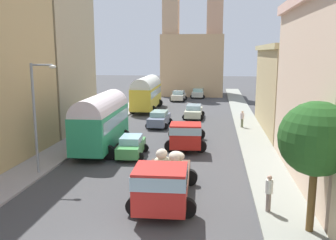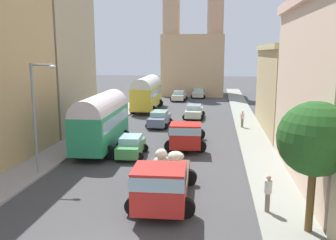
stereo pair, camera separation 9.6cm
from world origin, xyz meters
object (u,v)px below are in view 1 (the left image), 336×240
pedestrian_1 (269,192)px  car_1 (198,93)px  car_2 (131,146)px  car_3 (159,119)px  parked_bus_1 (147,92)px  cargo_truck_0 (164,181)px  cargo_truck_1 (186,133)px  streetlamp_near (37,110)px  pedestrian_0 (242,119)px  car_0 (194,111)px  parked_bus_0 (101,119)px  car_4 (179,96)px

pedestrian_1 → car_1: bearing=97.0°
car_2 → car_3: (0.34, 10.57, 0.04)m
parked_bus_1 → car_3: parked_bus_1 is taller
parked_bus_1 → car_2: (2.89, -20.66, -1.61)m
pedestrian_1 → cargo_truck_0: bearing=175.7°
cargo_truck_1 → streetlamp_near: 11.25m
parked_bus_1 → streetlamp_near: size_ratio=1.48×
pedestrian_0 → pedestrian_1: 18.82m
cargo_truck_0 → car_0: (-0.03, 23.61, -0.47)m
parked_bus_0 → streetlamp_near: 6.42m
car_1 → pedestrian_0: pedestrian_0 is taller
cargo_truck_1 → car_0: 12.99m
car_0 → cargo_truck_0: bearing=-89.9°
parked_bus_0 → car_0: parked_bus_0 is taller
pedestrian_0 → streetlamp_near: 20.05m
parked_bus_1 → cargo_truck_0: (6.35, -28.53, -1.12)m
parked_bus_1 → cargo_truck_0: parked_bus_1 is taller
car_4 → pedestrian_1: bearing=-78.1°
parked_bus_0 → car_4: 28.65m
parked_bus_1 → cargo_truck_1: bearing=-69.9°
pedestrian_1 → car_2: bearing=135.2°
streetlamp_near → car_0: bearing=68.6°
car_0 → streetlamp_near: size_ratio=0.66×
car_3 → pedestrian_0: bearing=0.0°
car_1 → car_4: (-2.78, -4.46, 0.02)m
parked_bus_0 → car_3: (2.95, 9.12, -1.55)m
pedestrian_0 → cargo_truck_1: bearing=-121.4°
pedestrian_1 → car_4: bearing=101.9°
cargo_truck_1 → car_2: bearing=-142.9°
car_1 → car_3: 23.96m
parked_bus_0 → car_0: (6.05, 14.29, -1.58)m
car_0 → parked_bus_0: bearing=-112.9°
parked_bus_1 → streetlamp_near: 25.23m
parked_bus_1 → car_2: bearing=-82.0°
cargo_truck_0 → car_3: (-3.13, 18.44, -0.45)m
car_4 → car_0: bearing=-77.4°
streetlamp_near → cargo_truck_0: bearing=-23.1°
parked_bus_1 → car_4: 9.90m
car_2 → car_3: bearing=88.2°
car_1 → pedestrian_1: size_ratio=2.31×
parked_bus_1 → cargo_truck_1: parked_bus_1 is taller
car_0 → car_2: (-3.44, -15.74, -0.02)m
parked_bus_0 → car_3: size_ratio=1.85×
parked_bus_0 → pedestrian_1: parked_bus_0 is taller
car_2 → streetlamp_near: streetlamp_near is taller
pedestrian_1 → streetlamp_near: size_ratio=0.28×
cargo_truck_0 → car_1: cargo_truck_0 is taller
car_3 → streetlamp_near: bearing=-107.8°
streetlamp_near → pedestrian_1: bearing=-16.4°
cargo_truck_0 → cargo_truck_1: (0.20, 10.63, -0.09)m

